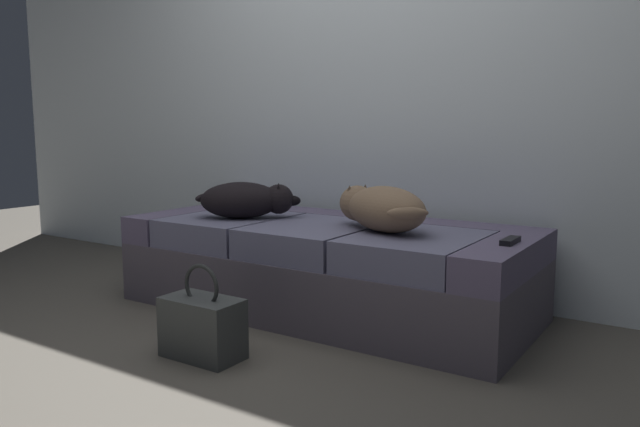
{
  "coord_description": "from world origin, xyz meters",
  "views": [
    {
      "loc": [
        1.61,
        -1.54,
        0.91
      ],
      "look_at": [
        0.0,
        0.92,
        0.49
      ],
      "focal_mm": 34.6,
      "sensor_mm": 36.0,
      "label": 1
    }
  ],
  "objects_px": {
    "dog_dark": "(247,200)",
    "dog_tan": "(381,208)",
    "tv_remote": "(510,241)",
    "couch": "(326,266)",
    "handbag": "(202,326)"
  },
  "relations": [
    {
      "from": "dog_dark",
      "to": "dog_tan",
      "type": "height_order",
      "value": "dog_tan"
    },
    {
      "from": "dog_tan",
      "to": "tv_remote",
      "type": "distance_m",
      "value": 0.59
    },
    {
      "from": "handbag",
      "to": "dog_dark",
      "type": "bearing_deg",
      "value": 116.58
    },
    {
      "from": "handbag",
      "to": "tv_remote",
      "type": "bearing_deg",
      "value": 37.71
    },
    {
      "from": "dog_dark",
      "to": "tv_remote",
      "type": "distance_m",
      "value": 1.33
    },
    {
      "from": "couch",
      "to": "dog_dark",
      "type": "relative_size",
      "value": 4.01
    },
    {
      "from": "dog_dark",
      "to": "handbag",
      "type": "distance_m",
      "value": 0.89
    },
    {
      "from": "dog_dark",
      "to": "tv_remote",
      "type": "xyz_separation_m",
      "value": [
        1.33,
        0.05,
        -0.08
      ]
    },
    {
      "from": "tv_remote",
      "to": "couch",
      "type": "bearing_deg",
      "value": 176.97
    },
    {
      "from": "couch",
      "to": "handbag",
      "type": "distance_m",
      "value": 0.82
    },
    {
      "from": "couch",
      "to": "dog_dark",
      "type": "distance_m",
      "value": 0.53
    },
    {
      "from": "couch",
      "to": "dog_dark",
      "type": "height_order",
      "value": "dog_dark"
    },
    {
      "from": "couch",
      "to": "handbag",
      "type": "xyz_separation_m",
      "value": [
        -0.06,
        -0.81,
        -0.09
      ]
    },
    {
      "from": "couch",
      "to": "dog_tan",
      "type": "height_order",
      "value": "dog_tan"
    },
    {
      "from": "dog_dark",
      "to": "dog_tan",
      "type": "bearing_deg",
      "value": 2.67
    }
  ]
}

